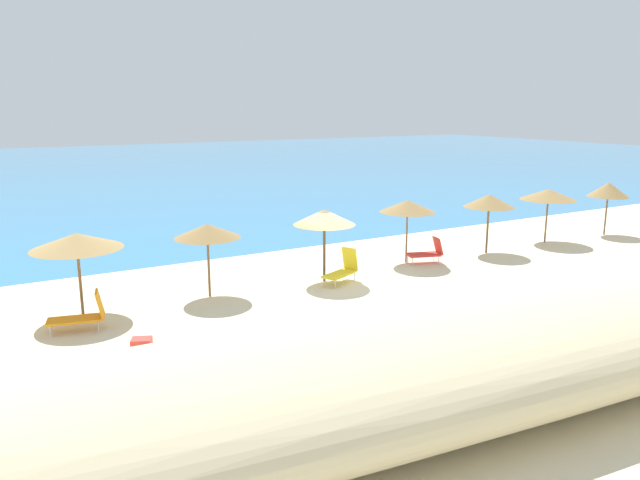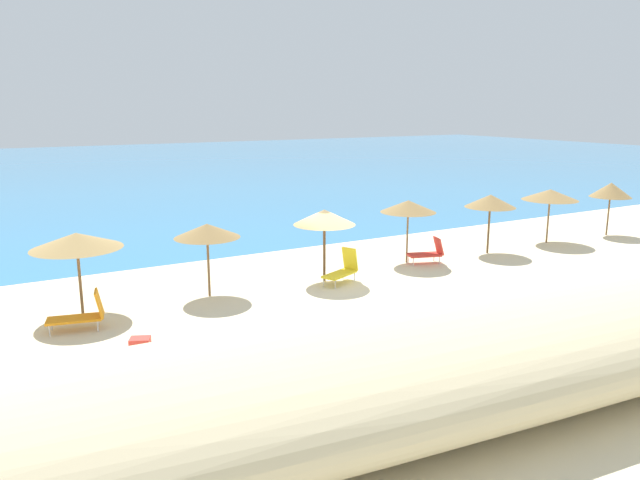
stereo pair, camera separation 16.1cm
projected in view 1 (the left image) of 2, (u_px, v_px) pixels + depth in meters
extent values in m
plane|color=beige|center=(339.00, 283.00, 21.52)|extent=(160.00, 160.00, 0.00)
cube|color=teal|center=(101.00, 170.00, 58.71)|extent=(160.00, 76.91, 0.01)
ellipsoid|color=beige|center=(516.00, 344.00, 13.28)|extent=(55.36, 9.31, 2.14)
cylinder|color=brown|center=(80.00, 280.00, 18.04)|extent=(0.09, 0.09, 2.21)
cone|color=#9E7F4C|center=(77.00, 241.00, 17.78)|extent=(2.65, 2.65, 0.47)
cylinder|color=brown|center=(209.00, 265.00, 19.87)|extent=(0.08, 0.08, 2.13)
cone|color=olive|center=(207.00, 231.00, 19.62)|extent=(2.15, 2.15, 0.46)
cylinder|color=brown|center=(324.00, 251.00, 21.61)|extent=(0.10, 0.10, 2.22)
cone|color=tan|center=(324.00, 217.00, 21.34)|extent=(2.20, 2.20, 0.54)
cylinder|color=brown|center=(407.00, 236.00, 24.17)|extent=(0.07, 0.07, 2.21)
cone|color=olive|center=(408.00, 206.00, 23.91)|extent=(2.20, 2.20, 0.47)
cylinder|color=brown|center=(488.00, 228.00, 25.75)|extent=(0.09, 0.09, 2.14)
cone|color=olive|center=(489.00, 201.00, 25.49)|extent=(2.13, 2.13, 0.54)
cylinder|color=brown|center=(546.00, 219.00, 27.79)|extent=(0.08, 0.08, 2.13)
cone|color=olive|center=(548.00, 194.00, 27.54)|extent=(2.49, 2.49, 0.49)
cylinder|color=brown|center=(606.00, 214.00, 29.42)|extent=(0.08, 0.08, 2.02)
cone|color=olive|center=(608.00, 190.00, 29.15)|extent=(1.92, 1.92, 0.70)
cube|color=yellow|center=(339.00, 274.00, 21.41)|extent=(1.52, 1.09, 0.07)
cube|color=yellow|center=(350.00, 259.00, 21.83)|extent=(0.45, 0.63, 0.85)
cylinder|color=silver|center=(324.00, 282.00, 21.13)|extent=(0.04, 0.04, 0.32)
cylinder|color=silver|center=(335.00, 285.00, 20.84)|extent=(0.04, 0.04, 0.32)
cylinder|color=silver|center=(343.00, 275.00, 22.06)|extent=(0.04, 0.04, 0.32)
cylinder|color=silver|center=(354.00, 277.00, 21.77)|extent=(0.04, 0.04, 0.32)
cube|color=orange|center=(75.00, 320.00, 16.91)|extent=(1.57, 0.94, 0.07)
cube|color=orange|center=(100.00, 304.00, 17.02)|extent=(0.35, 0.67, 0.77)
cylinder|color=silver|center=(52.00, 325.00, 17.02)|extent=(0.04, 0.04, 0.31)
cylinder|color=silver|center=(50.00, 332.00, 16.52)|extent=(0.04, 0.04, 0.31)
cylinder|color=silver|center=(99.00, 320.00, 17.38)|extent=(0.04, 0.04, 0.31)
cylinder|color=silver|center=(98.00, 327.00, 16.88)|extent=(0.04, 0.04, 0.31)
cube|color=red|center=(423.00, 255.00, 24.20)|extent=(1.43, 1.02, 0.07)
cube|color=red|center=(438.00, 245.00, 24.25)|extent=(0.43, 0.71, 0.68)
cylinder|color=silver|center=(408.00, 258.00, 24.39)|extent=(0.04, 0.04, 0.32)
cylinder|color=silver|center=(413.00, 262.00, 23.85)|extent=(0.04, 0.04, 0.32)
cylinder|color=silver|center=(433.00, 257.00, 24.62)|extent=(0.04, 0.04, 0.32)
cylinder|color=silver|center=(439.00, 260.00, 24.08)|extent=(0.04, 0.04, 0.32)
cube|color=red|center=(142.00, 346.00, 15.40)|extent=(0.61, 0.56, 0.41)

